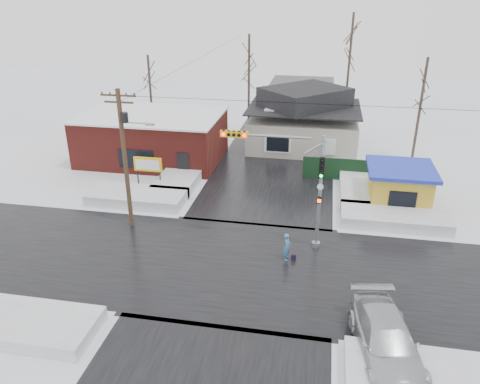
% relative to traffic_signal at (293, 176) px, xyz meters
% --- Properties ---
extents(ground, '(120.00, 120.00, 0.00)m').
position_rel_traffic_signal_xyz_m(ground, '(-2.43, -2.97, -4.54)').
color(ground, white).
rests_on(ground, ground).
extents(road_ns, '(10.00, 120.00, 0.02)m').
position_rel_traffic_signal_xyz_m(road_ns, '(-2.43, -2.97, -4.53)').
color(road_ns, black).
rests_on(road_ns, ground).
extents(road_ew, '(120.00, 10.00, 0.02)m').
position_rel_traffic_signal_xyz_m(road_ew, '(-2.43, -2.97, -4.53)').
color(road_ew, black).
rests_on(road_ew, ground).
extents(snowbank_nw, '(7.00, 3.00, 0.80)m').
position_rel_traffic_signal_xyz_m(snowbank_nw, '(-11.43, 4.03, -4.14)').
color(snowbank_nw, white).
rests_on(snowbank_nw, ground).
extents(snowbank_ne, '(7.00, 3.00, 0.80)m').
position_rel_traffic_signal_xyz_m(snowbank_ne, '(6.57, 4.03, -4.14)').
color(snowbank_ne, white).
rests_on(snowbank_ne, ground).
extents(snowbank_sw, '(7.00, 3.00, 0.70)m').
position_rel_traffic_signal_xyz_m(snowbank_sw, '(-11.43, -9.97, -4.19)').
color(snowbank_sw, white).
rests_on(snowbank_sw, ground).
extents(snowbank_se, '(7.00, 3.00, 0.70)m').
position_rel_traffic_signal_xyz_m(snowbank_se, '(6.57, -9.97, -4.19)').
color(snowbank_se, white).
rests_on(snowbank_se, ground).
extents(snowbank_nside_w, '(3.00, 8.00, 0.80)m').
position_rel_traffic_signal_xyz_m(snowbank_nside_w, '(-9.43, 9.03, -4.14)').
color(snowbank_nside_w, white).
rests_on(snowbank_nside_w, ground).
extents(snowbank_nside_e, '(3.00, 8.00, 0.80)m').
position_rel_traffic_signal_xyz_m(snowbank_nside_e, '(4.57, 9.03, -4.14)').
color(snowbank_nside_e, white).
rests_on(snowbank_nside_e, ground).
extents(traffic_signal, '(6.05, 0.68, 7.00)m').
position_rel_traffic_signal_xyz_m(traffic_signal, '(0.00, 0.00, 0.00)').
color(traffic_signal, gray).
rests_on(traffic_signal, ground).
extents(utility_pole, '(3.15, 0.44, 9.00)m').
position_rel_traffic_signal_xyz_m(utility_pole, '(-10.36, 0.53, 0.57)').
color(utility_pole, '#382619').
rests_on(utility_pole, ground).
extents(brick_building, '(12.20, 8.20, 4.12)m').
position_rel_traffic_signal_xyz_m(brick_building, '(-13.43, 13.03, -2.46)').
color(brick_building, maroon).
rests_on(brick_building, ground).
extents(marquee_sign, '(2.20, 0.21, 2.55)m').
position_rel_traffic_signal_xyz_m(marquee_sign, '(-11.43, 6.53, -2.62)').
color(marquee_sign, black).
rests_on(marquee_sign, ground).
extents(house, '(10.40, 8.40, 5.76)m').
position_rel_traffic_signal_xyz_m(house, '(-0.43, 19.03, -1.92)').
color(house, '#BAB7A8').
rests_on(house, ground).
extents(kiosk, '(4.60, 4.60, 2.88)m').
position_rel_traffic_signal_xyz_m(kiosk, '(7.07, 7.03, -3.08)').
color(kiosk, gold).
rests_on(kiosk, ground).
extents(fence, '(8.00, 0.12, 1.80)m').
position_rel_traffic_signal_xyz_m(fence, '(4.07, 11.03, -3.64)').
color(fence, black).
rests_on(fence, ground).
extents(tree_far_left, '(3.00, 3.00, 10.00)m').
position_rel_traffic_signal_xyz_m(tree_far_left, '(-6.43, 23.03, 3.41)').
color(tree_far_left, '#332821').
rests_on(tree_far_left, ground).
extents(tree_far_mid, '(3.00, 3.00, 12.00)m').
position_rel_traffic_signal_xyz_m(tree_far_mid, '(3.57, 25.03, 5.00)').
color(tree_far_mid, '#332821').
rests_on(tree_far_mid, ground).
extents(tree_far_right, '(3.00, 3.00, 9.00)m').
position_rel_traffic_signal_xyz_m(tree_far_right, '(9.57, 17.03, 2.62)').
color(tree_far_right, '#332821').
rests_on(tree_far_right, ground).
extents(tree_far_west, '(3.00, 3.00, 8.00)m').
position_rel_traffic_signal_xyz_m(tree_far_west, '(-16.43, 21.03, 1.82)').
color(tree_far_west, '#332821').
rests_on(tree_far_west, ground).
extents(pedestrian, '(0.45, 0.64, 1.65)m').
position_rel_traffic_signal_xyz_m(pedestrian, '(-0.04, -1.73, -3.71)').
color(pedestrian, teal).
rests_on(pedestrian, ground).
extents(car, '(3.31, 6.19, 1.71)m').
position_rel_traffic_signal_xyz_m(car, '(4.76, -8.64, -3.69)').
color(car, silver).
rests_on(car, ground).
extents(shopping_bag, '(0.29, 0.15, 0.35)m').
position_rel_traffic_signal_xyz_m(shopping_bag, '(0.36, -1.77, -4.36)').
color(shopping_bag, black).
rests_on(shopping_bag, ground).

